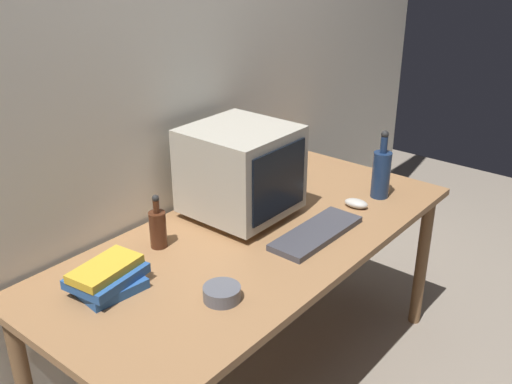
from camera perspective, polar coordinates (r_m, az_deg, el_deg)
The scene contains 11 objects.
ground_plane at distance 2.64m, azimuth 0.00°, elevation -17.97°, with size 6.00×6.00×0.00m, color gray.
back_wall at distance 2.33m, azimuth -8.96°, elevation 10.98°, with size 4.00×0.08×2.50m, color silver.
desk at distance 2.26m, azimuth 0.00°, elevation -5.90°, with size 1.77×0.80×0.71m.
crt_monitor at distance 2.30m, azimuth -1.51°, elevation 2.06°, with size 0.38×0.39×0.37m.
keyboard at distance 2.22m, azimuth 5.93°, elevation -4.01°, with size 0.42×0.15×0.02m, color #3F3F47.
computer_mouse at distance 2.47m, azimuth 9.77°, elevation -1.10°, with size 0.06×0.10×0.04m, color beige.
bottle_tall at distance 2.55m, azimuth 12.15°, elevation 1.89°, with size 0.08×0.08×0.30m.
bottle_short at distance 2.14m, azimuth -9.58°, elevation -3.45°, with size 0.06×0.06×0.21m.
book_stack at distance 1.94m, azimuth -14.33°, elevation -8.08°, with size 0.25×0.20×0.09m.
mug at distance 2.69m, azimuth 2.82°, elevation 2.13°, with size 0.12×0.08×0.09m.
cd_spindle at distance 1.85m, azimuth -3.35°, elevation -9.85°, with size 0.12×0.12×0.04m, color #595B66.
Camera 1 is at (-1.51, -1.23, 1.78)m, focal length 40.92 mm.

